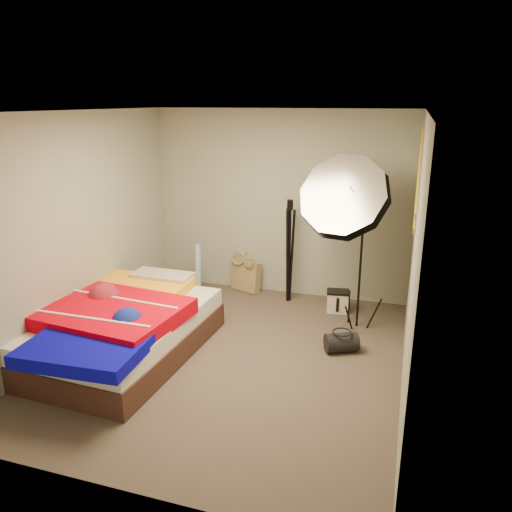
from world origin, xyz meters
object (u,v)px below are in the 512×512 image
at_px(tote_bag, 246,276).
at_px(camera_case, 337,302).
at_px(duffel_bag, 341,343).
at_px(bed, 121,327).
at_px(photo_umbrella, 346,199).
at_px(camera_tripod, 289,244).
at_px(wrapping_roll, 198,271).

bearing_deg(tote_bag, camera_case, 5.86).
xyz_separation_m(tote_bag, duffel_bag, (1.56, -1.43, -0.11)).
bearing_deg(bed, tote_bag, 72.80).
bearing_deg(photo_umbrella, duffel_bag, -79.44).
bearing_deg(duffel_bag, bed, 172.88).
relative_size(camera_case, camera_tripod, 0.19).
bearing_deg(camera_case, tote_bag, 155.30).
bearing_deg(camera_tripod, photo_umbrella, -38.30).
xyz_separation_m(camera_case, duffel_bag, (0.20, -1.06, -0.02)).
xyz_separation_m(camera_case, bed, (-2.03, -1.80, 0.18)).
bearing_deg(duffel_bag, camera_tripod, 100.43).
relative_size(wrapping_roll, photo_umbrella, 0.34).
relative_size(tote_bag, bed, 0.19).
relative_size(camera_case, bed, 0.11).
xyz_separation_m(bed, photo_umbrella, (2.11, 1.36, 1.24)).
distance_m(tote_bag, wrapping_roll, 0.71).
bearing_deg(camera_case, duffel_bag, -88.52).
relative_size(wrapping_roll, camera_tripod, 0.53).
distance_m(camera_case, duffel_bag, 1.08).
height_order(photo_umbrella, camera_tripod, photo_umbrella).
bearing_deg(photo_umbrella, tote_bag, 150.62).
height_order(camera_case, photo_umbrella, photo_umbrella).
xyz_separation_m(tote_bag, photo_umbrella, (1.44, -0.81, 1.33)).
xyz_separation_m(wrapping_roll, bed, (-0.11, -1.75, -0.06)).
bearing_deg(camera_tripod, duffel_bag, -54.05).
height_order(wrapping_roll, photo_umbrella, photo_umbrella).
relative_size(duffel_bag, photo_umbrella, 0.16).
distance_m(bed, camera_tripod, 2.43).
height_order(camera_case, camera_tripod, camera_tripod).
xyz_separation_m(camera_case, camera_tripod, (-0.69, 0.18, 0.66)).
relative_size(wrapping_roll, duffel_bag, 2.10).
xyz_separation_m(tote_bag, bed, (-0.67, -2.17, 0.09)).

